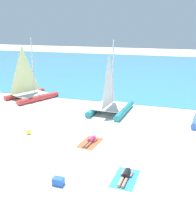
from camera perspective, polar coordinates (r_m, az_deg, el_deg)
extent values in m
plane|color=white|center=(23.01, 3.61, 0.74)|extent=(120.00, 120.00, 0.00)
cube|color=teal|center=(43.82, 10.74, 9.02)|extent=(120.00, 40.00, 0.05)
cylinder|color=#CC3838|center=(27.74, -15.48, 3.74)|extent=(2.34, 4.25, 0.51)
cylinder|color=#CC3838|center=(25.84, -12.71, 2.90)|extent=(2.34, 4.25, 0.51)
cube|color=silver|center=(26.60, -14.57, 3.84)|extent=(3.31, 3.56, 0.06)
cylinder|color=silver|center=(26.43, -13.87, 9.60)|extent=(0.11, 0.11, 5.30)
pyramid|color=#EAEA99|center=(25.90, -15.78, 8.92)|extent=(1.04, 2.14, 4.45)
cylinder|color=teal|center=(22.49, -0.06, 1.03)|extent=(0.76, 4.48, 0.51)
cylinder|color=teal|center=(21.80, 5.68, 0.37)|extent=(0.76, 4.48, 0.51)
cube|color=silver|center=(21.83, 2.60, 1.26)|extent=(2.49, 2.98, 0.06)
cylinder|color=silver|center=(21.80, 3.24, 8.32)|extent=(0.11, 0.11, 5.31)
pyramid|color=white|center=(20.85, 2.34, 7.42)|extent=(0.19, 2.34, 4.46)
cube|color=#EA5933|center=(16.47, -1.70, -6.65)|extent=(1.28, 2.00, 0.01)
cylinder|color=#D83372|center=(16.57, -1.42, -5.90)|extent=(0.36, 0.65, 0.30)
sphere|color=#8C6647|center=(16.91, -0.84, -5.37)|extent=(0.22, 0.22, 0.22)
cylinder|color=#8C6647|center=(16.11, -2.68, -6.98)|extent=(0.21, 0.79, 0.14)
cylinder|color=#8C6647|center=(16.04, -2.09, -7.09)|extent=(0.21, 0.79, 0.14)
cylinder|color=#8C6647|center=(16.82, -1.88, -5.85)|extent=(0.14, 0.46, 0.10)
cylinder|color=#8C6647|center=(16.66, -0.50, -6.10)|extent=(0.14, 0.46, 0.10)
cube|color=#338CD8|center=(13.04, 5.89, -14.07)|extent=(1.18, 1.95, 0.01)
cylinder|color=black|center=(13.13, 6.14, -13.05)|extent=(0.33, 0.63, 0.30)
sphere|color=tan|center=(13.47, 6.58, -12.18)|extent=(0.22, 0.22, 0.22)
cylinder|color=tan|center=(12.65, 4.96, -14.76)|extent=(0.17, 0.79, 0.14)
cylinder|color=tan|center=(12.62, 5.77, -14.90)|extent=(0.17, 0.79, 0.14)
cylinder|color=tan|center=(13.34, 5.35, -12.90)|extent=(0.12, 0.45, 0.10)
cylinder|color=tan|center=(13.26, 7.24, -13.20)|extent=(0.12, 0.45, 0.10)
sphere|color=yellow|center=(18.22, -14.72, -4.19)|extent=(0.33, 0.33, 0.33)
cube|color=blue|center=(12.59, -8.56, -14.58)|extent=(0.50, 0.36, 0.36)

